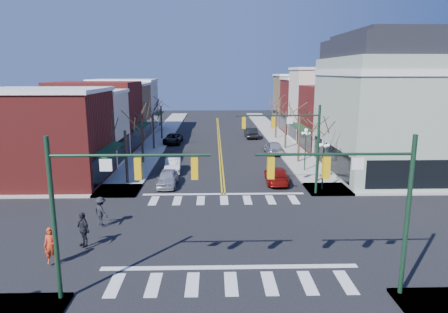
{
  "coord_description": "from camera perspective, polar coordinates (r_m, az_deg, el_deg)",
  "views": [
    {
      "loc": [
        -0.77,
        -23.15,
        9.67
      ],
      "look_at": [
        0.07,
        9.25,
        2.8
      ],
      "focal_mm": 32.0,
      "sensor_mm": 36.0,
      "label": 1
    }
  ],
  "objects": [
    {
      "name": "car_right_near",
      "position": [
        35.75,
        7.53,
        -2.67
      ],
      "size": [
        2.21,
        4.91,
        1.4
      ],
      "primitive_type": "imported",
      "rotation": [
        0.0,
        0.0,
        3.09
      ],
      "color": "maroon",
      "rests_on": "ground"
    },
    {
      "name": "bldg_left_tan",
      "position": [
        60.98,
        -15.55,
        6.11
      ],
      "size": [
        10.0,
        7.5,
        7.8
      ],
      "primitive_type": "cube",
      "color": "#997954",
      "rests_on": "ground"
    },
    {
      "name": "tree_right_a",
      "position": [
        36.11,
        13.25,
        -0.11
      ],
      "size": [
        0.24,
        0.24,
        4.62
      ],
      "primitive_type": "cylinder",
      "color": "#382B21",
      "rests_on": "ground"
    },
    {
      "name": "tree_left_b",
      "position": [
        43.42,
        -11.6,
        2.25
      ],
      "size": [
        0.24,
        0.24,
        5.04
      ],
      "primitive_type": "cylinder",
      "color": "#382B21",
      "rests_on": "ground"
    },
    {
      "name": "car_left_far",
      "position": [
        55.45,
        -7.3,
        2.54
      ],
      "size": [
        2.52,
        5.02,
        1.36
      ],
      "primitive_type": "imported",
      "rotation": [
        0.0,
        0.0,
        -0.05
      ],
      "color": "black",
      "rests_on": "ground"
    },
    {
      "name": "sidewalk_left",
      "position": [
        44.91,
        -11.69,
        -0.62
      ],
      "size": [
        3.5,
        70.0,
        0.15
      ],
      "primitive_type": "cube",
      "color": "#9E9B93",
      "rests_on": "ground"
    },
    {
      "name": "tree_left_d",
      "position": [
        59.09,
        -8.93,
        4.81
      ],
      "size": [
        0.24,
        0.24,
        4.9
      ],
      "primitive_type": "cylinder",
      "color": "#382B21",
      "rests_on": "ground"
    },
    {
      "name": "tree_right_b",
      "position": [
        43.71,
        10.65,
        2.44
      ],
      "size": [
        0.24,
        0.24,
        5.18
      ],
      "primitive_type": "cylinder",
      "color": "#382B21",
      "rests_on": "ground"
    },
    {
      "name": "tree_right_c",
      "position": [
        51.49,
        8.81,
        3.73
      ],
      "size": [
        0.24,
        0.24,
        4.83
      ],
      "primitive_type": "cylinder",
      "color": "#382B21",
      "rests_on": "ground"
    },
    {
      "name": "sidewalk_right",
      "position": [
        45.21,
        10.7,
        -0.49
      ],
      "size": [
        3.5,
        70.0,
        0.15
      ],
      "primitive_type": "cube",
      "color": "#9E9B93",
      "rests_on": "ground"
    },
    {
      "name": "ground",
      "position": [
        25.1,
        0.39,
        -10.69
      ],
      "size": [
        160.0,
        160.0,
        0.0
      ],
      "primitive_type": "plane",
      "color": "black",
      "rests_on": "ground"
    },
    {
      "name": "car_left_mid",
      "position": [
        39.55,
        -7.3,
        -1.26
      ],
      "size": [
        1.63,
        4.22,
        1.37
      ],
      "primitive_type": "imported",
      "rotation": [
        0.0,
        0.0,
        0.04
      ],
      "color": "silver",
      "rests_on": "ground"
    },
    {
      "name": "bldg_right_stucco",
      "position": [
        59.12,
        14.61,
        7.06
      ],
      "size": [
        10.0,
        7.0,
        10.0
      ],
      "primitive_type": "cube",
      "color": "beige",
      "rests_on": "ground"
    },
    {
      "name": "traffic_mast_near_left",
      "position": [
        17.19,
        -17.64,
        -5.39
      ],
      "size": [
        6.6,
        0.28,
        7.2
      ],
      "color": "#14331E",
      "rests_on": "ground"
    },
    {
      "name": "bldg_left_stucco_b",
      "position": [
        68.48,
        -14.01,
        6.95
      ],
      "size": [
        10.0,
        8.0,
        8.2
      ],
      "primitive_type": "cube",
      "color": "beige",
      "rests_on": "ground"
    },
    {
      "name": "bldg_right_brick_a",
      "position": [
        51.84,
        16.88,
        5.18
      ],
      "size": [
        10.0,
        8.5,
        8.0
      ],
      "primitive_type": "cube",
      "color": "maroon",
      "rests_on": "ground"
    },
    {
      "name": "bldg_left_stucco_a",
      "position": [
        45.51,
        -20.41,
        3.74
      ],
      "size": [
        10.0,
        7.0,
        7.5
      ],
      "primitive_type": "cube",
      "color": "beige",
      "rests_on": "ground"
    },
    {
      "name": "pedestrian_red_a",
      "position": [
        22.39,
        -23.47,
        -11.59
      ],
      "size": [
        0.77,
        0.59,
        1.89
      ],
      "primitive_type": "imported",
      "rotation": [
        0.0,
        0.0,
        0.21
      ],
      "color": "red",
      "rests_on": "sidewalk_left"
    },
    {
      "name": "lamppost_midblock",
      "position": [
        39.75,
        11.58,
        2.01
      ],
      "size": [
        0.36,
        0.36,
        4.33
      ],
      "color": "#14331E",
      "rests_on": "ground"
    },
    {
      "name": "car_right_mid",
      "position": [
        48.39,
        7.06,
        1.3
      ],
      "size": [
        2.15,
        4.72,
        1.57
      ],
      "primitive_type": "imported",
      "rotation": [
        0.0,
        0.0,
        3.21
      ],
      "color": "silver",
      "rests_on": "ground"
    },
    {
      "name": "victorian_corner",
      "position": [
        41.53,
        23.27,
        6.85
      ],
      "size": [
        12.25,
        14.25,
        13.3
      ],
      "color": "#9CAA93",
      "rests_on": "ground"
    },
    {
      "name": "bldg_right_tan",
      "position": [
        74.14,
        11.3,
        7.74
      ],
      "size": [
        10.0,
        8.0,
        9.0
      ],
      "primitive_type": "cube",
      "color": "#997954",
      "rests_on": "ground"
    },
    {
      "name": "bldg_left_brick_b",
      "position": [
        53.02,
        -17.69,
        5.54
      ],
      "size": [
        10.0,
        9.0,
        8.5
      ],
      "primitive_type": "cube",
      "color": "maroon",
      "rests_on": "ground"
    },
    {
      "name": "tree_left_a",
      "position": [
        35.74,
        -13.78,
        -0.15
      ],
      "size": [
        0.24,
        0.24,
        4.76
      ],
      "primitive_type": "cylinder",
      "color": "#382B21",
      "rests_on": "ground"
    },
    {
      "name": "pedestrian_dark_b",
      "position": [
        26.6,
        -17.18,
        -7.45
      ],
      "size": [
        1.34,
        1.3,
        1.83
      ],
      "primitive_type": "imported",
      "rotation": [
        0.0,
        0.0,
        2.42
      ],
      "color": "black",
      "rests_on": "sidewalk_left"
    },
    {
      "name": "traffic_mast_near_right",
      "position": [
        17.67,
        19.59,
        -5.04
      ],
      "size": [
        6.6,
        0.28,
        7.2
      ],
      "color": "#14331E",
      "rests_on": "ground"
    },
    {
      "name": "car_left_near",
      "position": [
        34.8,
        -8.1,
        -3.08
      ],
      "size": [
        1.68,
        4.16,
        1.42
      ],
      "primitive_type": "imported",
      "rotation": [
        0.0,
        0.0,
        -0.0
      ],
      "color": "#BCBCC1",
      "rests_on": "ground"
    },
    {
      "name": "bldg_right_brick_b",
      "position": [
        66.4,
        12.8,
        6.99
      ],
      "size": [
        10.0,
        8.0,
        8.5
      ],
      "primitive_type": "cube",
      "color": "maroon",
      "rests_on": "ground"
    },
    {
      "name": "traffic_mast_far_right",
      "position": [
        31.58,
        10.08,
        2.75
      ],
      "size": [
        6.6,
        0.28,
        7.2
      ],
      "color": "#14331E",
      "rests_on": "ground"
    },
    {
      "name": "car_right_far",
      "position": [
        59.91,
        3.87,
        3.4
      ],
      "size": [
        1.79,
        4.74,
        1.54
      ],
      "primitive_type": "imported",
      "rotation": [
        0.0,
        0.0,
        3.18
      ],
      "color": "black",
      "rests_on": "ground"
    },
    {
      "name": "tree_right_d",
      "position": [
        59.3,
        7.45,
        4.91
      ],
      "size": [
        0.24,
        0.24,
        4.97
      ],
      "primitive_type": "cylinder",
      "color": "#382B21",
      "rests_on": "ground"
    },
    {
      "name": "tree_left_c",
      "position": [
        51.26,
        -10.05,
        3.49
      ],
      "size": [
        0.24,
        0.24,
        4.55
      ],
      "primitive_type": "cylinder",
      "color": "#382B21",
      "rests_on": "ground"
    },
    {
      "name": "lamppost_corner",
      "position": [
        33.57,
        14.04,
        0.08
      ],
      "size": [
        0.36,
        0.36,
        4.33
      ],
      "color": "#14331E",
      "rests_on": "ground"
    },
    {
      "name": "bldg_left_brick_a",
      "position": [
        38.3,
        -24.11,
        2.41
      ],
      "size": [
        10.0,
        8.5,
        8.0
      ],
      "primitive_type": "cube",
      "color": "maroon",
      "rests_on": "ground"
    },
    {
      "name": "pedestrian_dark_a",
      "position": [
        23.79,
        -19.48,
        -9.77
      ],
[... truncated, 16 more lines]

